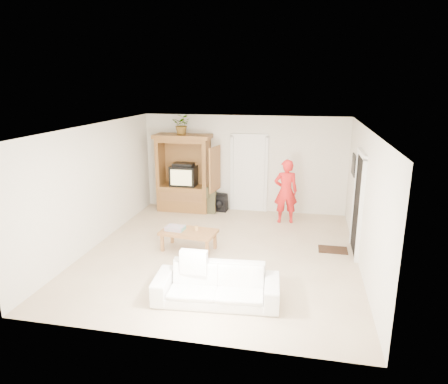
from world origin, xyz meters
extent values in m
plane|color=tan|center=(0.00, 0.00, 0.00)|extent=(6.00, 6.00, 0.00)
plane|color=white|center=(0.00, 0.00, 2.60)|extent=(6.00, 6.00, 0.00)
plane|color=silver|center=(0.00, 3.00, 1.30)|extent=(5.50, 0.00, 5.50)
plane|color=silver|center=(0.00, -3.00, 1.30)|extent=(5.50, 0.00, 5.50)
plane|color=silver|center=(-2.75, 0.00, 1.30)|extent=(0.00, 6.00, 6.00)
plane|color=silver|center=(2.75, 0.00, 1.30)|extent=(0.00, 6.00, 6.00)
cube|color=brown|center=(-1.60, 2.65, 0.35)|extent=(1.40, 0.60, 0.70)
cube|color=brown|center=(-2.25, 2.65, 1.30)|extent=(0.10, 0.60, 1.20)
cube|color=brown|center=(-0.95, 2.65, 1.30)|extent=(0.10, 0.60, 1.20)
cube|color=brown|center=(-1.60, 2.92, 1.30)|extent=(1.40, 0.06, 1.20)
cube|color=brown|center=(-1.60, 2.65, 1.95)|extent=(1.40, 0.60, 0.10)
cube|color=brown|center=(-1.60, 2.65, 2.05)|extent=(1.52, 0.68, 0.10)
cube|color=brown|center=(-0.62, 2.18, 1.30)|extent=(0.16, 0.67, 1.15)
cube|color=black|center=(-1.60, 2.68, 0.97)|extent=(0.70, 0.52, 0.55)
cube|color=tan|center=(-1.60, 2.41, 0.98)|extent=(0.58, 0.02, 0.42)
cube|color=black|center=(-1.60, 2.65, 1.29)|extent=(0.55, 0.35, 0.08)
cube|color=#A46938|center=(-1.60, 2.37, 0.45)|extent=(1.19, 0.03, 0.25)
cube|color=white|center=(0.15, 2.97, 1.02)|extent=(0.85, 0.05, 2.04)
cube|color=black|center=(2.73, 0.60, 1.02)|extent=(0.05, 0.90, 2.04)
cube|color=black|center=(2.73, 1.90, 1.60)|extent=(0.03, 0.60, 0.48)
cube|color=#382316|center=(2.30, 0.60, 0.01)|extent=(0.60, 0.40, 0.02)
imported|color=#4C7238|center=(-1.60, 2.63, 2.36)|extent=(0.47, 0.41, 0.53)
imported|color=red|center=(1.19, 2.18, 0.81)|extent=(0.65, 0.49, 1.62)
imported|color=white|center=(0.33, -1.88, 0.29)|extent=(2.06, 0.94, 0.59)
cube|color=#A46938|center=(-0.70, 0.01, 0.40)|extent=(1.21, 0.75, 0.06)
cube|color=#A46938|center=(-1.22, -0.17, 0.18)|extent=(0.07, 0.07, 0.37)
cube|color=#A46938|center=(-1.17, 0.31, 0.18)|extent=(0.07, 0.07, 0.37)
cube|color=#A46938|center=(-0.23, -0.29, 0.18)|extent=(0.07, 0.07, 0.37)
cube|color=#A46938|center=(-0.17, 0.19, 0.18)|extent=(0.07, 0.07, 0.37)
cube|color=#E94D81|center=(-0.99, 0.01, 0.47)|extent=(0.40, 0.31, 0.08)
cylinder|color=tan|center=(-0.54, 0.06, 0.48)|extent=(0.08, 0.08, 0.10)
camera|label=1|loc=(1.60, -7.53, 3.43)|focal=32.00mm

